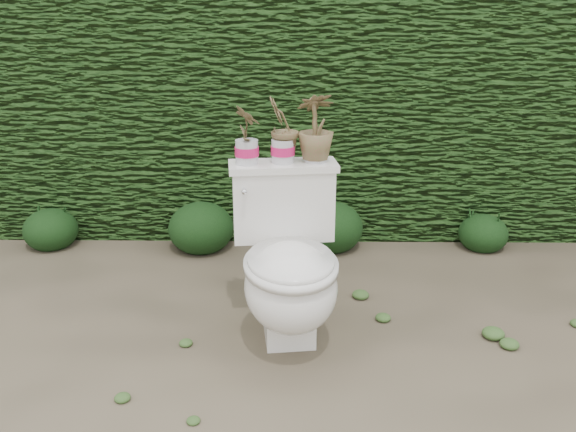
{
  "coord_description": "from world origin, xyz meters",
  "views": [
    {
      "loc": [
        0.2,
        -2.55,
        1.5
      ],
      "look_at": [
        0.17,
        0.07,
        0.55
      ],
      "focal_mm": 38.0,
      "sensor_mm": 36.0,
      "label": 1
    }
  ],
  "objects_px": {
    "potted_plant_left": "(246,136)",
    "potted_plant_center": "(283,131)",
    "potted_plant_right": "(316,129)",
    "toilet": "(289,268)"
  },
  "relations": [
    {
      "from": "potted_plant_center",
      "to": "potted_plant_right",
      "type": "distance_m",
      "value": 0.15
    },
    {
      "from": "potted_plant_left",
      "to": "potted_plant_center",
      "type": "xyz_separation_m",
      "value": [
        0.16,
        0.02,
        0.02
      ]
    },
    {
      "from": "toilet",
      "to": "potted_plant_left",
      "type": "xyz_separation_m",
      "value": [
        -0.19,
        0.22,
        0.55
      ]
    },
    {
      "from": "toilet",
      "to": "potted_plant_center",
      "type": "distance_m",
      "value": 0.61
    },
    {
      "from": "potted_plant_left",
      "to": "potted_plant_center",
      "type": "distance_m",
      "value": 0.17
    },
    {
      "from": "potted_plant_center",
      "to": "potted_plant_right",
      "type": "height_order",
      "value": "potted_plant_right"
    },
    {
      "from": "potted_plant_right",
      "to": "potted_plant_left",
      "type": "bearing_deg",
      "value": -13.84
    },
    {
      "from": "potted_plant_left",
      "to": "potted_plant_right",
      "type": "xyz_separation_m",
      "value": [
        0.31,
        0.04,
        0.02
      ]
    },
    {
      "from": "potted_plant_left",
      "to": "toilet",
      "type": "bearing_deg",
      "value": -175.15
    },
    {
      "from": "potted_plant_center",
      "to": "potted_plant_right",
      "type": "relative_size",
      "value": 0.96
    }
  ]
}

